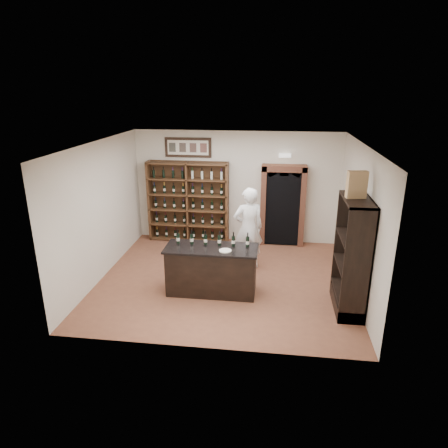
{
  "coord_description": "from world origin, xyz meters",
  "views": [
    {
      "loc": [
        1.01,
        -7.96,
        4.08
      ],
      "look_at": [
        -0.06,
        0.3,
        1.2
      ],
      "focal_mm": 32.0,
      "sensor_mm": 36.0,
      "label": 1
    }
  ],
  "objects": [
    {
      "name": "floor",
      "position": [
        0.0,
        0.0,
        0.0
      ],
      "size": [
        5.5,
        5.5,
        0.0
      ],
      "primitive_type": "plane",
      "color": "brown",
      "rests_on": "ground"
    },
    {
      "name": "ceiling",
      "position": [
        0.0,
        0.0,
        3.0
      ],
      "size": [
        5.5,
        5.5,
        0.0
      ],
      "primitive_type": "plane",
      "rotation": [
        3.14,
        0.0,
        0.0
      ],
      "color": "white",
      "rests_on": "wall_back"
    },
    {
      "name": "wall_back",
      "position": [
        0.0,
        2.5,
        1.5
      ],
      "size": [
        5.5,
        0.04,
        3.0
      ],
      "primitive_type": "cube",
      "color": "silver",
      "rests_on": "ground"
    },
    {
      "name": "wall_left",
      "position": [
        -2.75,
        0.0,
        1.5
      ],
      "size": [
        0.04,
        5.0,
        3.0
      ],
      "primitive_type": "cube",
      "color": "silver",
      "rests_on": "ground"
    },
    {
      "name": "wall_right",
      "position": [
        2.75,
        0.0,
        1.5
      ],
      "size": [
        0.04,
        5.0,
        3.0
      ],
      "primitive_type": "cube",
      "color": "silver",
      "rests_on": "ground"
    },
    {
      "name": "wine_shelf",
      "position": [
        -1.3,
        2.33,
        1.1
      ],
      "size": [
        2.2,
        0.38,
        2.2
      ],
      "color": "#50311B",
      "rests_on": "ground"
    },
    {
      "name": "framed_picture",
      "position": [
        -1.3,
        2.47,
        2.55
      ],
      "size": [
        1.25,
        0.04,
        0.52
      ],
      "primitive_type": "cube",
      "color": "black",
      "rests_on": "wall_back"
    },
    {
      "name": "arched_doorway",
      "position": [
        1.25,
        2.33,
        1.14
      ],
      "size": [
        1.17,
        0.35,
        2.17
      ],
      "color": "black",
      "rests_on": "ground"
    },
    {
      "name": "emergency_light",
      "position": [
        1.25,
        2.42,
        2.4
      ],
      "size": [
        0.3,
        0.1,
        0.1
      ],
      "primitive_type": "cube",
      "color": "white",
      "rests_on": "wall_back"
    },
    {
      "name": "tasting_counter",
      "position": [
        -0.2,
        -0.6,
        0.49
      ],
      "size": [
        1.88,
        0.78,
        1.0
      ],
      "color": "black",
      "rests_on": "ground"
    },
    {
      "name": "counter_bottle_0",
      "position": [
        -0.92,
        -0.45,
        1.11
      ],
      "size": [
        0.07,
        0.07,
        0.3
      ],
      "color": "black",
      "rests_on": "tasting_counter"
    },
    {
      "name": "counter_bottle_1",
      "position": [
        -0.63,
        -0.45,
        1.11
      ],
      "size": [
        0.07,
        0.07,
        0.3
      ],
      "color": "black",
      "rests_on": "tasting_counter"
    },
    {
      "name": "counter_bottle_2",
      "position": [
        -0.34,
        -0.45,
        1.11
      ],
      "size": [
        0.07,
        0.07,
        0.3
      ],
      "color": "black",
      "rests_on": "tasting_counter"
    },
    {
      "name": "counter_bottle_3",
      "position": [
        -0.06,
        -0.45,
        1.11
      ],
      "size": [
        0.07,
        0.07,
        0.3
      ],
      "color": "black",
      "rests_on": "tasting_counter"
    },
    {
      "name": "counter_bottle_4",
      "position": [
        0.23,
        -0.45,
        1.11
      ],
      "size": [
        0.07,
        0.07,
        0.3
      ],
      "color": "black",
      "rests_on": "tasting_counter"
    },
    {
      "name": "counter_bottle_5",
      "position": [
        0.52,
        -0.45,
        1.11
      ],
      "size": [
        0.07,
        0.07,
        0.3
      ],
      "color": "black",
      "rests_on": "tasting_counter"
    },
    {
      "name": "side_cabinet",
      "position": [
        2.52,
        -0.9,
        0.75
      ],
      "size": [
        0.48,
        1.2,
        2.2
      ],
      "color": "black",
      "rests_on": "ground"
    },
    {
      "name": "shopkeeper",
      "position": [
        0.45,
        0.72,
        0.97
      ],
      "size": [
        0.83,
        0.68,
        1.94
      ],
      "primitive_type": "imported",
      "rotation": [
        0.0,
        0.0,
        3.49
      ],
      "color": "white",
      "rests_on": "ground"
    },
    {
      "name": "plate",
      "position": [
        0.1,
        -0.75,
        1.01
      ],
      "size": [
        0.24,
        0.24,
        0.02
      ],
      "primitive_type": "cylinder",
      "color": "silver",
      "rests_on": "tasting_counter"
    },
    {
      "name": "wine_crate",
      "position": [
        2.45,
        -0.86,
        2.44
      ],
      "size": [
        0.36,
        0.19,
        0.49
      ],
      "primitive_type": "cube",
      "rotation": [
        0.0,
        0.0,
        0.16
      ],
      "color": "#A97D59",
      "rests_on": "side_cabinet"
    }
  ]
}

